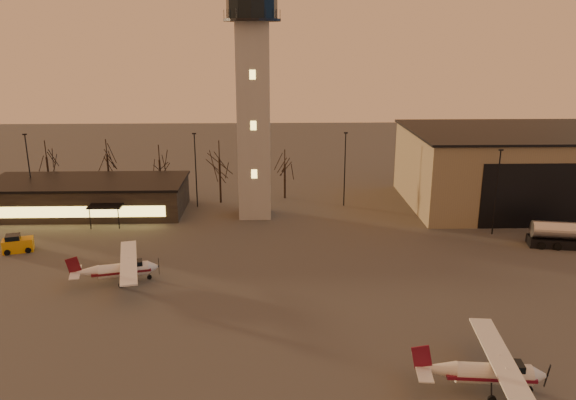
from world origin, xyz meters
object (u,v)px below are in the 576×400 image
Objects in this scene: control_tower at (253,88)px; hangar at (521,168)px; terminal at (88,196)px; cessna_rear at (125,272)px; cessna_front at (495,377)px; service_cart at (17,245)px; fuel_truck at (566,237)px.

control_tower reaches higher than hangar.
terminal is 24.47m from cessna_rear.
cessna_front is at bearing -66.38° from control_tower.
control_tower reaches higher than cessna_rear.
cessna_rear is at bearing -48.39° from service_cart.
hangar is 9.01× the size of service_cart.
fuel_truck is at bearing -95.52° from hangar.
terminal is at bearing 176.46° from fuel_truck.
hangar is 58.11m from terminal.
cessna_front is 1.07× the size of cessna_rear.
cessna_front is (16.63, -38.02, -15.23)m from control_tower.
cessna_front is 33.48m from cessna_rear.
terminal reaches higher than cessna_front.
fuel_truck is at bearing 61.20° from cessna_front.
service_cart is at bearing 135.27° from cessna_rear.
hangar is at bearing 95.23° from fuel_truck.
terminal is (-21.99, 1.98, -14.17)m from control_tower.
control_tower is 1.07× the size of hangar.
cessna_front is (38.62, -40.01, -1.06)m from terminal.
hangar is 2.79× the size of cessna_rear.
service_cart is (-61.29, -16.00, -4.42)m from hangar.
cessna_rear is (-28.32, 17.84, -0.06)m from cessna_front.
control_tower is 1.28× the size of terminal.
cessna_rear is at bearing 153.74° from cessna_front.
terminal reaches higher than cessna_rear.
fuel_truck is at bearing -4.15° from cessna_rear.
cessna_rear reaches higher than fuel_truck.
cessna_front is at bearing -114.01° from fuel_truck.
control_tower is 27.89m from cessna_rear.
fuel_truck is (34.42, -12.39, -15.18)m from control_tower.
control_tower is 4.05× the size of fuel_truck.
fuel_truck is at bearing -14.29° from terminal.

